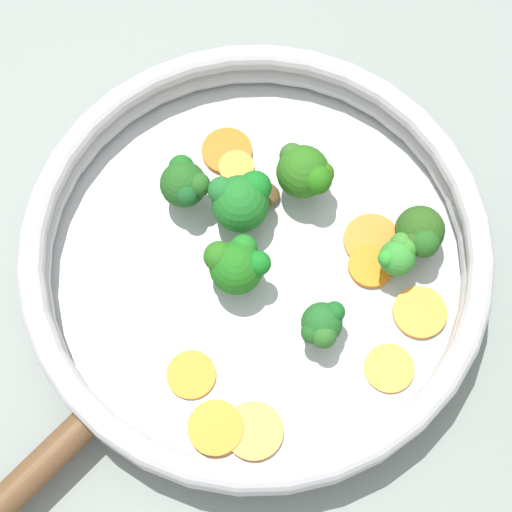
{
  "coord_description": "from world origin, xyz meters",
  "views": [
    {
      "loc": [
        0.03,
        0.24,
        0.67
      ],
      "look_at": [
        0.0,
        0.0,
        0.03
      ],
      "focal_mm": 60.0,
      "sensor_mm": 36.0,
      "label": 1
    }
  ],
  "objects_px": {
    "carrot_slice_5": "(420,312)",
    "carrot_slice_6": "(389,368)",
    "broccoli_floret_1": "(322,325)",
    "broccoli_floret_2": "(236,264)",
    "carrot_slice_3": "(372,241)",
    "broccoli_floret_0": "(398,255)",
    "broccoli_floret_6": "(305,172)",
    "skillet": "(256,266)",
    "carrot_slice_8": "(216,428)",
    "broccoli_floret_4": "(241,201)",
    "carrot_slice_4": "(191,375)",
    "carrot_slice_1": "(227,151)",
    "carrot_slice_7": "(371,266)",
    "broccoli_floret_3": "(185,184)",
    "carrot_slice_0": "(254,431)",
    "mushroom_piece_0": "(261,194)",
    "carrot_slice_2": "(236,167)",
    "broccoli_floret_5": "(419,233)"
  },
  "relations": [
    {
      "from": "carrot_slice_0",
      "to": "broccoli_floret_2",
      "type": "distance_m",
      "value": 0.13
    },
    {
      "from": "broccoli_floret_1",
      "to": "broccoli_floret_2",
      "type": "relative_size",
      "value": 0.78
    },
    {
      "from": "broccoli_floret_0",
      "to": "broccoli_floret_4",
      "type": "xyz_separation_m",
      "value": [
        0.12,
        -0.06,
        0.0
      ]
    },
    {
      "from": "carrot_slice_3",
      "to": "carrot_slice_5",
      "type": "xyz_separation_m",
      "value": [
        -0.03,
        0.07,
        0.0
      ]
    },
    {
      "from": "carrot_slice_3",
      "to": "carrot_slice_8",
      "type": "xyz_separation_m",
      "value": [
        0.14,
        0.14,
        0.0
      ]
    },
    {
      "from": "skillet",
      "to": "carrot_slice_6",
      "type": "height_order",
      "value": "carrot_slice_6"
    },
    {
      "from": "carrot_slice_5",
      "to": "broccoli_floret_0",
      "type": "distance_m",
      "value": 0.05
    },
    {
      "from": "carrot_slice_4",
      "to": "carrot_slice_1",
      "type": "bearing_deg",
      "value": -104.66
    },
    {
      "from": "skillet",
      "to": "broccoli_floret_0",
      "type": "distance_m",
      "value": 0.12
    },
    {
      "from": "skillet",
      "to": "carrot_slice_1",
      "type": "distance_m",
      "value": 0.1
    },
    {
      "from": "carrot_slice_5",
      "to": "broccoli_floret_2",
      "type": "bearing_deg",
      "value": -18.64
    },
    {
      "from": "carrot_slice_8",
      "to": "broccoli_floret_3",
      "type": "height_order",
      "value": "broccoli_floret_3"
    },
    {
      "from": "carrot_slice_8",
      "to": "broccoli_floret_4",
      "type": "distance_m",
      "value": 0.18
    },
    {
      "from": "broccoli_floret_1",
      "to": "broccoli_floret_3",
      "type": "xyz_separation_m",
      "value": [
        0.09,
        -0.13,
        0.01
      ]
    },
    {
      "from": "broccoli_floret_3",
      "to": "broccoli_floret_4",
      "type": "xyz_separation_m",
      "value": [
        -0.04,
        0.02,
        0.0
      ]
    },
    {
      "from": "carrot_slice_3",
      "to": "broccoli_floret_1",
      "type": "bearing_deg",
      "value": 53.12
    },
    {
      "from": "carrot_slice_3",
      "to": "carrot_slice_6",
      "type": "bearing_deg",
      "value": 87.32
    },
    {
      "from": "carrot_slice_4",
      "to": "carrot_slice_5",
      "type": "distance_m",
      "value": 0.19
    },
    {
      "from": "carrot_slice_8",
      "to": "skillet",
      "type": "bearing_deg",
      "value": -110.01
    },
    {
      "from": "broccoli_floret_5",
      "to": "broccoli_floret_2",
      "type": "bearing_deg",
      "value": 3.69
    },
    {
      "from": "carrot_slice_2",
      "to": "broccoli_floret_0",
      "type": "bearing_deg",
      "value": 137.77
    },
    {
      "from": "carrot_slice_0",
      "to": "carrot_slice_5",
      "type": "height_order",
      "value": "same"
    },
    {
      "from": "skillet",
      "to": "carrot_slice_7",
      "type": "xyz_separation_m",
      "value": [
        -0.09,
        0.02,
        0.01
      ]
    },
    {
      "from": "carrot_slice_4",
      "to": "mushroom_piece_0",
      "type": "xyz_separation_m",
      "value": [
        -0.07,
        -0.14,
        0.0
      ]
    },
    {
      "from": "broccoli_floret_0",
      "to": "broccoli_floret_4",
      "type": "distance_m",
      "value": 0.13
    },
    {
      "from": "skillet",
      "to": "broccoli_floret_3",
      "type": "relative_size",
      "value": 7.12
    },
    {
      "from": "carrot_slice_2",
      "to": "broccoli_floret_1",
      "type": "xyz_separation_m",
      "value": [
        -0.05,
        0.15,
        0.02
      ]
    },
    {
      "from": "carrot_slice_1",
      "to": "carrot_slice_7",
      "type": "distance_m",
      "value": 0.16
    },
    {
      "from": "skillet",
      "to": "broccoli_floret_1",
      "type": "distance_m",
      "value": 0.09
    },
    {
      "from": "carrot_slice_4",
      "to": "broccoli_floret_4",
      "type": "height_order",
      "value": "broccoli_floret_4"
    },
    {
      "from": "carrot_slice_3",
      "to": "broccoli_floret_3",
      "type": "distance_m",
      "value": 0.16
    },
    {
      "from": "carrot_slice_6",
      "to": "broccoli_floret_3",
      "type": "distance_m",
      "value": 0.22
    },
    {
      "from": "skillet",
      "to": "carrot_slice_3",
      "type": "height_order",
      "value": "carrot_slice_3"
    },
    {
      "from": "broccoli_floret_2",
      "to": "carrot_slice_2",
      "type": "bearing_deg",
      "value": -96.51
    },
    {
      "from": "carrot_slice_3",
      "to": "broccoli_floret_2",
      "type": "distance_m",
      "value": 0.12
    },
    {
      "from": "carrot_slice_8",
      "to": "broccoli_floret_4",
      "type": "relative_size",
      "value": 0.78
    },
    {
      "from": "broccoli_floret_4",
      "to": "broccoli_floret_0",
      "type": "bearing_deg",
      "value": 152.65
    },
    {
      "from": "carrot_slice_1",
      "to": "carrot_slice_4",
      "type": "bearing_deg",
      "value": 75.34
    },
    {
      "from": "carrot_slice_4",
      "to": "mushroom_piece_0",
      "type": "bearing_deg",
      "value": -116.95
    },
    {
      "from": "carrot_slice_6",
      "to": "carrot_slice_8",
      "type": "bearing_deg",
      "value": 11.85
    },
    {
      "from": "carrot_slice_7",
      "to": "broccoli_floret_4",
      "type": "bearing_deg",
      "value": -30.15
    },
    {
      "from": "broccoli_floret_1",
      "to": "broccoli_floret_4",
      "type": "distance_m",
      "value": 0.12
    },
    {
      "from": "broccoli_floret_0",
      "to": "broccoli_floret_6",
      "type": "bearing_deg",
      "value": -51.38
    },
    {
      "from": "carrot_slice_4",
      "to": "broccoli_floret_1",
      "type": "bearing_deg",
      "value": -168.95
    },
    {
      "from": "carrot_slice_5",
      "to": "carrot_slice_6",
      "type": "relative_size",
      "value": 1.1
    },
    {
      "from": "broccoli_floret_2",
      "to": "broccoli_floret_3",
      "type": "xyz_separation_m",
      "value": [
        0.03,
        -0.08,
        -0.0
      ]
    },
    {
      "from": "carrot_slice_3",
      "to": "broccoli_floret_4",
      "type": "relative_size",
      "value": 0.86
    },
    {
      "from": "broccoli_floret_6",
      "to": "skillet",
      "type": "bearing_deg",
      "value": 51.48
    },
    {
      "from": "carrot_slice_2",
      "to": "broccoli_floret_0",
      "type": "relative_size",
      "value": 0.69
    },
    {
      "from": "carrot_slice_6",
      "to": "broccoli_floret_1",
      "type": "xyz_separation_m",
      "value": [
        0.05,
        -0.03,
        0.02
      ]
    }
  ]
}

